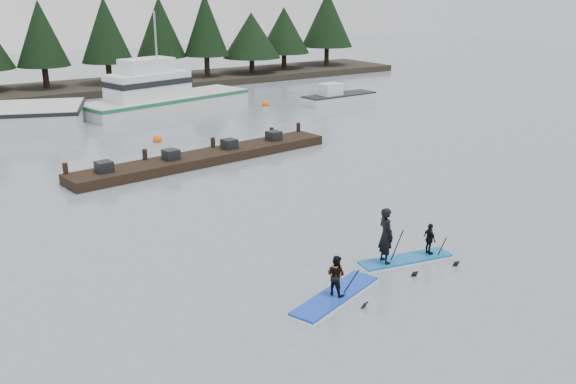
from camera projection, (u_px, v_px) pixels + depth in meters
ground at (394, 273)px, 20.20m from camera, size 160.00×160.00×0.00m
far_shore at (46, 92)px, 53.25m from camera, size 70.00×8.00×0.60m
treeline at (46, 95)px, 53.34m from camera, size 60.00×4.00×8.00m
fishing_boat_medium at (163, 103)px, 46.66m from camera, size 13.26×6.27×7.84m
skiff at (339, 99)px, 49.57m from camera, size 6.15×2.10×0.71m
floating_dock at (206, 158)px, 32.93m from camera, size 14.68×3.44×0.49m
buoy_b at (158, 142)px, 37.34m from camera, size 0.51×0.51×0.51m
buoy_c at (266, 106)px, 48.55m from camera, size 0.52×0.52×0.52m
paddleboard_solo at (336, 286)px, 18.47m from camera, size 3.56×1.93×1.80m
paddleboard_duo at (399, 243)px, 20.78m from camera, size 3.29×1.53×2.50m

